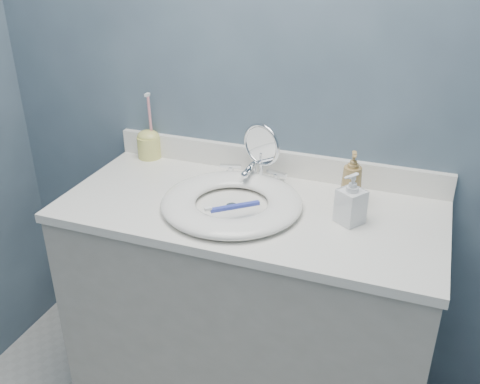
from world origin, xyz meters
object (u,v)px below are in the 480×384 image
at_px(makeup_mirror, 261,152).
at_px(toothbrush_holder, 149,143).
at_px(soap_bottle_amber, 352,179).
at_px(soap_bottle_clear, 351,198).

bearing_deg(makeup_mirror, toothbrush_holder, -168.76).
xyz_separation_m(makeup_mirror, soap_bottle_amber, (0.31, -0.04, -0.03)).
bearing_deg(soap_bottle_amber, toothbrush_holder, 159.39).
height_order(makeup_mirror, soap_bottle_clear, makeup_mirror).
relative_size(makeup_mirror, soap_bottle_amber, 1.23).
bearing_deg(soap_bottle_clear, toothbrush_holder, -161.89).
relative_size(makeup_mirror, toothbrush_holder, 0.86).
bearing_deg(toothbrush_holder, soap_bottle_clear, -16.02).
bearing_deg(makeup_mirror, soap_bottle_clear, -4.74).
distance_m(soap_bottle_amber, toothbrush_holder, 0.80).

